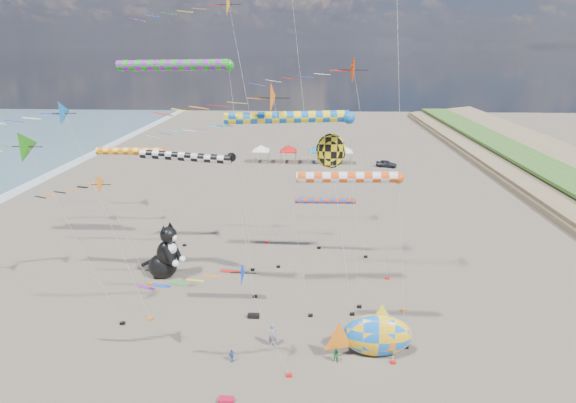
# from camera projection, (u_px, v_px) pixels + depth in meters

# --- Properties ---
(delta_kite_0) EXTENTS (11.04, 2.24, 24.54)m
(delta_kite_0) POSITION_uv_depth(u_px,v_px,m) (224.00, 7.00, 35.82)
(delta_kite_0) COLOR #FF9D0D
(delta_kite_0) RESTS_ON ground
(delta_kite_1) EXTENTS (10.68, 2.58, 19.74)m
(delta_kite_1) POSITION_uv_depth(u_px,v_px,m) (362.00, 72.00, 35.19)
(delta_kite_1) COLOR #DE3500
(delta_kite_1) RESTS_ON ground
(delta_kite_2) EXTENTS (12.71, 2.32, 15.11)m
(delta_kite_2) POSITION_uv_depth(u_px,v_px,m) (28.00, 148.00, 30.09)
(delta_kite_2) COLOR #217F14
(delta_kite_2) RESTS_ON ground
(delta_kite_3) EXTENTS (12.13, 1.87, 13.57)m
(delta_kite_3) POSITION_uv_depth(u_px,v_px,m) (206.00, 130.00, 44.70)
(delta_kite_3) COLOR #17BBC5
(delta_kite_3) RESTS_ON ground
(delta_kite_5) EXTENTS (11.18, 2.39, 18.09)m
(delta_kite_5) POSITION_uv_depth(u_px,v_px,m) (256.00, 102.00, 30.09)
(delta_kite_5) COLOR orange
(delta_kite_5) RESTS_ON ground
(delta_kite_6) EXTENTS (8.85, 1.73, 8.37)m
(delta_kite_6) POSITION_uv_depth(u_px,v_px,m) (226.00, 277.00, 26.74)
(delta_kite_6) COLOR #0A35D9
(delta_kite_6) RESTS_ON ground
(delta_kite_8) EXTENTS (7.88, 1.84, 10.35)m
(delta_kite_8) POSITION_uv_depth(u_px,v_px,m) (101.00, 187.00, 37.27)
(delta_kite_8) COLOR orange
(delta_kite_8) RESTS_ON ground
(delta_kite_9) EXTENTS (11.04, 1.82, 16.91)m
(delta_kite_9) POSITION_uv_depth(u_px,v_px,m) (50.00, 118.00, 30.04)
(delta_kite_9) COLOR #1767B6
(delta_kite_9) RESTS_ON ground
(windsock_0) EXTENTS (10.49, 0.88, 15.81)m
(windsock_0) POSITION_uv_depth(u_px,v_px,m) (293.00, 118.00, 31.77)
(windsock_0) COLOR #1261B7
(windsock_0) RESTS_ON ground
(windsock_1) EXTENTS (10.88, 0.94, 19.14)m
(windsock_1) POSITION_uv_depth(u_px,v_px,m) (179.00, 66.00, 36.76)
(windsock_1) COLOR #198A1C
(windsock_1) RESTS_ON ground
(windsock_2) EXTENTS (8.30, 0.77, 10.64)m
(windsock_2) POSITION_uv_depth(u_px,v_px,m) (133.00, 152.00, 44.70)
(windsock_2) COLOR #DE5212
(windsock_2) RESTS_ON ground
(windsock_3) EXTENTS (7.96, 0.72, 12.82)m
(windsock_3) POSITION_uv_depth(u_px,v_px,m) (353.00, 178.00, 27.76)
(windsock_3) COLOR #EA4C10
(windsock_3) RESTS_ON ground
(windsock_4) EXTENTS (8.77, 0.72, 12.51)m
(windsock_4) POSITION_uv_depth(u_px,v_px,m) (190.00, 158.00, 34.30)
(windsock_4) COLOR black
(windsock_4) RESTS_ON ground
(windsock_5) EXTENTS (7.32, 0.64, 6.32)m
(windsock_5) POSITION_uv_depth(u_px,v_px,m) (328.00, 201.00, 43.45)
(windsock_5) COLOR #C23A0D
(windsock_5) RESTS_ON ground
(angelfish_kite) EXTENTS (3.74, 3.02, 14.08)m
(angelfish_kite) POSITION_uv_depth(u_px,v_px,m) (328.00, 152.00, 33.35)
(angelfish_kite) COLOR yellow
(angelfish_kite) RESTS_ON ground
(cat_inflatable) EXTENTS (4.44, 3.29, 5.39)m
(cat_inflatable) POSITION_uv_depth(u_px,v_px,m) (164.00, 249.00, 40.70)
(cat_inflatable) COLOR black
(cat_inflatable) RESTS_ON ground
(fish_inflatable) EXTENTS (6.39, 2.99, 3.99)m
(fish_inflatable) POSITION_uv_depth(u_px,v_px,m) (376.00, 335.00, 30.58)
(fish_inflatable) COLOR blue
(fish_inflatable) RESTS_ON ground
(person_adult) EXTENTS (0.74, 0.58, 1.78)m
(person_adult) POSITION_uv_depth(u_px,v_px,m) (273.00, 335.00, 31.56)
(person_adult) COLOR slate
(person_adult) RESTS_ON ground
(child_green) EXTENTS (0.64, 0.58, 1.07)m
(child_green) POSITION_uv_depth(u_px,v_px,m) (336.00, 356.00, 30.01)
(child_green) COLOR #1E7833
(child_green) RESTS_ON ground
(child_blue) EXTENTS (0.53, 0.59, 0.96)m
(child_blue) POSITION_uv_depth(u_px,v_px,m) (232.00, 356.00, 30.10)
(child_blue) COLOR #2E59AD
(child_blue) RESTS_ON ground
(kite_bag_0) EXTENTS (0.90, 0.44, 0.30)m
(kite_bag_0) POSITION_uv_depth(u_px,v_px,m) (226.00, 400.00, 26.75)
(kite_bag_0) COLOR red
(kite_bag_0) RESTS_ON ground
(kite_bag_1) EXTENTS (0.90, 0.44, 0.30)m
(kite_bag_1) POSITION_uv_depth(u_px,v_px,m) (253.00, 316.00, 35.13)
(kite_bag_1) COLOR black
(kite_bag_1) RESTS_ON ground
(tent_row) EXTENTS (19.20, 4.20, 3.80)m
(tent_row) POSITION_uv_depth(u_px,v_px,m) (302.00, 146.00, 80.79)
(tent_row) COLOR white
(tent_row) RESTS_ON ground
(parked_car) EXTENTS (3.90, 2.50, 1.24)m
(parked_car) POSITION_uv_depth(u_px,v_px,m) (386.00, 164.00, 79.02)
(parked_car) COLOR #26262D
(parked_car) RESTS_ON ground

